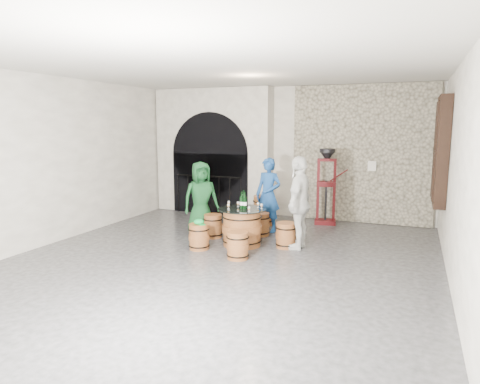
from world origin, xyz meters
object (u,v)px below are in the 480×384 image
at_px(wine_bottle_center, 245,202).
at_px(person_white, 299,203).
at_px(barrel_stool_near_right, 238,245).
at_px(wine_bottle_right, 244,200).
at_px(corking_press, 326,181).
at_px(person_green, 201,198).
at_px(barrel_stool_near_left, 199,237).
at_px(barrel_table, 242,227).
at_px(barrel_stool_left, 213,226).
at_px(side_barrel, 264,210).
at_px(person_blue, 268,195).
at_px(barrel_stool_right, 286,235).
at_px(wine_bottle_left, 242,202).
at_px(barrel_stool_far, 260,224).

bearing_deg(wine_bottle_center, person_white, 12.27).
relative_size(barrel_stool_near_right, wine_bottle_right, 1.46).
bearing_deg(corking_press, person_green, -148.88).
bearing_deg(barrel_stool_near_left, barrel_table, 40.02).
bearing_deg(barrel_stool_left, barrel_stool_near_left, -81.32).
distance_m(barrel_table, wine_bottle_center, 0.49).
bearing_deg(side_barrel, person_blue, -62.30).
distance_m(barrel_stool_right, wine_bottle_right, 1.05).
bearing_deg(barrel_table, wine_bottle_left, 164.41).
bearing_deg(wine_bottle_center, corking_press, 66.14).
distance_m(wine_bottle_left, corking_press, 2.66).
bearing_deg(person_blue, barrel_stool_far, -84.72).
xyz_separation_m(barrel_stool_near_right, corking_press, (0.88, 3.21, 0.78)).
relative_size(barrel_stool_far, wine_bottle_right, 1.46).
relative_size(wine_bottle_left, side_barrel, 0.48).
relative_size(barrel_stool_near_left, wine_bottle_left, 1.46).
height_order(barrel_stool_near_left, person_blue, person_blue).
xyz_separation_m(person_blue, wine_bottle_center, (-0.06, -1.23, 0.05)).
height_order(barrel_table, barrel_stool_near_left, barrel_table).
relative_size(barrel_stool_right, side_barrel, 0.71).
xyz_separation_m(person_blue, person_white, (0.94, -1.01, 0.07)).
xyz_separation_m(barrel_stool_far, wine_bottle_left, (-0.08, -0.83, 0.61)).
distance_m(barrel_stool_near_right, barrel_stool_near_left, 0.92).
xyz_separation_m(barrel_stool_near_left, person_blue, (0.75, 1.77, 0.56)).
bearing_deg(side_barrel, corking_press, 25.05).
distance_m(barrel_stool_near_right, side_barrel, 2.63).
xyz_separation_m(barrel_stool_right, side_barrel, (-1.00, 1.63, 0.10)).
height_order(barrel_stool_near_left, wine_bottle_center, wine_bottle_center).
xyz_separation_m(person_blue, side_barrel, (-0.30, 0.57, -0.46)).
bearing_deg(wine_bottle_center, person_green, 158.28).
height_order(person_blue, wine_bottle_left, person_blue).
relative_size(barrel_stool_left, person_green, 0.31).
height_order(barrel_stool_left, person_white, person_white).
xyz_separation_m(wine_bottle_left, wine_bottle_right, (-0.03, 0.18, 0.00)).
distance_m(barrel_stool_far, person_white, 1.31).
height_order(barrel_stool_near_left, side_barrel, side_barrel).
distance_m(barrel_stool_right, corking_press, 2.39).
bearing_deg(wine_bottle_left, barrel_stool_right, 11.36).
bearing_deg(person_white, barrel_stool_right, -75.39).
xyz_separation_m(person_green, person_blue, (1.22, 0.77, 0.03)).
height_order(wine_bottle_right, side_barrel, wine_bottle_right).
relative_size(barrel_stool_near_right, wine_bottle_left, 1.46).
xyz_separation_m(barrel_stool_left, person_blue, (0.88, 0.91, 0.56)).
height_order(person_green, person_blue, person_blue).
relative_size(barrel_table, person_blue, 0.58).
bearing_deg(wine_bottle_left, person_green, 157.29).
bearing_deg(barrel_table, barrel_stool_near_right, -73.05).
xyz_separation_m(barrel_stool_right, barrel_stool_near_right, (-0.57, -0.97, 0.00)).
bearing_deg(corking_press, wine_bottle_center, -123.92).
xyz_separation_m(wine_bottle_right, side_barrel, (-0.15, 1.62, -0.51)).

